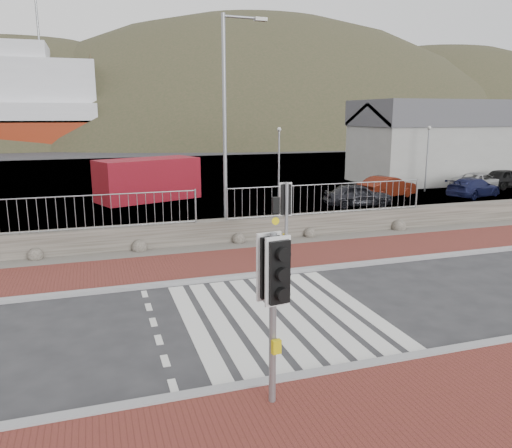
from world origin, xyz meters
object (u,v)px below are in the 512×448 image
object	(u,v)px
streetlight	(228,116)
car_a	(358,195)
traffic_signal_far	(285,207)
shipping_container	(148,179)
car_c	(473,187)
car_b	(387,187)
traffic_signal_near	(273,284)
car_e	(508,178)
car_d	(479,181)

from	to	relation	value
streetlight	car_a	distance (m)	10.29
traffic_signal_far	shipping_container	size ratio (longest dim) A/B	0.49
car_c	car_b	bearing A→B (deg)	55.30
traffic_signal_near	traffic_signal_far	world-z (taller)	traffic_signal_near
car_a	car_e	world-z (taller)	car_e
car_e	shipping_container	bearing A→B (deg)	82.23
traffic_signal_far	car_b	size ratio (longest dim) A/B	0.73
shipping_container	car_e	size ratio (longest dim) A/B	1.48
shipping_container	car_a	size ratio (longest dim) A/B	1.57
traffic_signal_near	car_a	size ratio (longest dim) A/B	0.84
shipping_container	car_e	bearing A→B (deg)	-27.86
traffic_signal_far	car_e	distance (m)	23.90
traffic_signal_far	car_b	distance (m)	15.72
streetlight	car_b	world-z (taller)	streetlight
traffic_signal_near	streetlight	distance (m)	12.26
car_a	shipping_container	bearing A→B (deg)	69.47
streetlight	car_a	bearing A→B (deg)	24.46
traffic_signal_far	car_d	size ratio (longest dim) A/B	0.68
car_e	traffic_signal_far	bearing A→B (deg)	119.30
car_d	car_e	bearing A→B (deg)	-106.43
car_a	streetlight	bearing A→B (deg)	125.83
traffic_signal_near	car_c	xyz separation A→B (m)	(18.85, 16.77, -1.60)
car_b	car_c	distance (m)	5.19
car_b	streetlight	bearing A→B (deg)	102.23
car_b	car_d	distance (m)	7.28
car_b	traffic_signal_far	bearing A→B (deg)	118.57
streetlight	shipping_container	world-z (taller)	streetlight
car_b	car_d	xyz separation A→B (m)	(7.25, 0.66, -0.06)
car_c	shipping_container	bearing A→B (deg)	56.15
car_c	car_d	xyz separation A→B (m)	(2.26, 2.08, 0.00)
traffic_signal_near	car_e	world-z (taller)	traffic_signal_near
shipping_container	car_c	world-z (taller)	shipping_container
shipping_container	car_a	xyz separation A→B (m)	(10.41, -5.60, -0.57)
shipping_container	car_b	world-z (taller)	shipping_container
shipping_container	car_b	xyz separation A→B (m)	(13.53, -3.57, -0.55)
car_e	car_b	bearing A→B (deg)	93.60
traffic_signal_near	car_a	xyz separation A→B (m)	(10.74, 16.16, -1.56)
car_c	traffic_signal_far	bearing A→B (deg)	102.91
car_b	car_c	bearing A→B (deg)	-123.23
car_c	traffic_signal_near	bearing A→B (deg)	112.90
streetlight	car_d	size ratio (longest dim) A/B	2.04
traffic_signal_far	car_b	xyz separation A→B (m)	(10.90, 11.23, -1.39)
car_a	car_e	distance (m)	13.13
traffic_signal_near	car_e	bearing A→B (deg)	30.57
shipping_container	traffic_signal_near	bearing A→B (deg)	-111.84
streetlight	traffic_signal_far	bearing A→B (deg)	-87.39
traffic_signal_near	car_a	distance (m)	19.47
streetlight	car_c	bearing A→B (deg)	13.44
car_e	traffic_signal_near	bearing A→B (deg)	127.92
car_d	car_e	size ratio (longest dim) A/B	1.08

